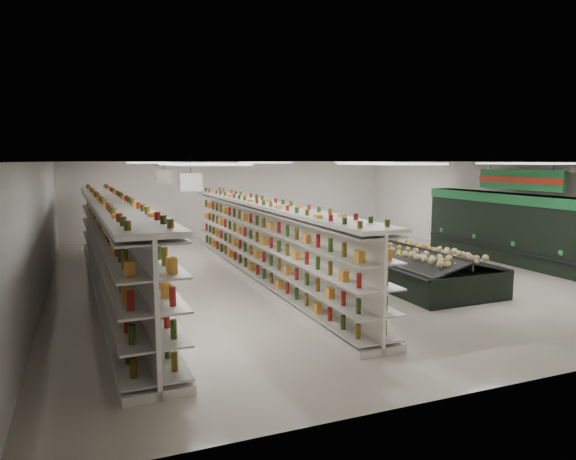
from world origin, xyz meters
name	(u,v)px	position (x,y,z in m)	size (l,w,h in m)	color
floor	(310,272)	(0.00, 0.00, 0.00)	(16.00, 16.00, 0.00)	beige
ceiling	(311,162)	(0.00, 0.00, 3.20)	(14.00, 16.00, 0.02)	white
wall_back	(234,199)	(0.00, 8.00, 1.60)	(14.00, 0.02, 3.20)	white
wall_front	(539,274)	(0.00, -8.00, 1.60)	(14.00, 0.02, 3.20)	white
wall_left	(41,230)	(-7.00, 0.00, 1.60)	(0.02, 16.00, 3.20)	white
wall_right	(499,209)	(7.00, 0.00, 1.60)	(0.02, 16.00, 3.20)	white
produce_wall_case	(523,226)	(6.53, -1.50, 1.24)	(0.93, 8.00, 2.20)	black
aisle_sign_near	(191,182)	(-3.80, -2.00, 2.75)	(0.52, 0.06, 0.75)	white
aisle_sign_far	(164,177)	(-3.80, 2.00, 2.75)	(0.52, 0.06, 0.75)	white
hortifruti_banner	(519,180)	(6.25, -1.50, 2.65)	(0.12, 3.20, 0.95)	#1C6B34
gondola_left	(113,249)	(-5.40, -0.04, 1.05)	(1.40, 13.25, 2.29)	white
gondola_center	(263,244)	(-1.53, -0.27, 0.97)	(0.94, 12.18, 2.11)	white
produce_island	(388,259)	(1.94, -1.11, 0.46)	(2.55, 6.86, 1.02)	black
soda_endcap	(232,224)	(-0.61, 6.21, 0.75)	(1.35, 1.04, 1.55)	red
shopper_main	(347,262)	(-0.14, -2.51, 0.78)	(0.57, 0.38, 1.57)	white
shopper_background	(144,235)	(-4.20, 4.20, 0.77)	(0.75, 0.46, 1.54)	tan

